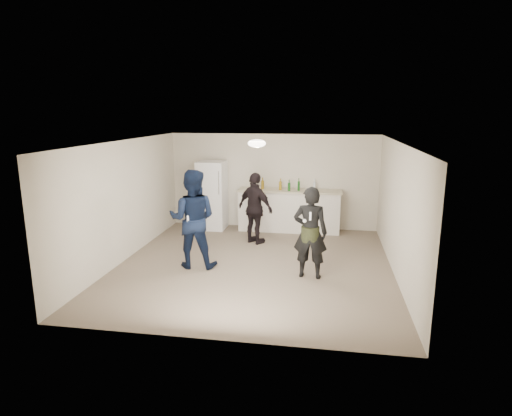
% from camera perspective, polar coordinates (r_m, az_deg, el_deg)
% --- Properties ---
extents(floor, '(6.00, 6.00, 0.00)m').
position_cam_1_polar(floor, '(8.85, -0.21, -7.57)').
color(floor, '#6B5B4C').
rests_on(floor, ground).
extents(ceiling, '(6.00, 6.00, 0.00)m').
position_cam_1_polar(ceiling, '(8.31, -0.23, 8.81)').
color(ceiling, silver).
rests_on(ceiling, wall_back).
extents(wall_back, '(6.00, 0.00, 6.00)m').
position_cam_1_polar(wall_back, '(11.41, 2.28, 3.57)').
color(wall_back, beige).
rests_on(wall_back, floor).
extents(wall_front, '(6.00, 0.00, 6.00)m').
position_cam_1_polar(wall_front, '(5.66, -5.29, -6.11)').
color(wall_front, beige).
rests_on(wall_front, floor).
extents(wall_left, '(0.00, 6.00, 6.00)m').
position_cam_1_polar(wall_left, '(9.34, -17.10, 0.94)').
color(wall_left, beige).
rests_on(wall_left, floor).
extents(wall_right, '(0.00, 6.00, 6.00)m').
position_cam_1_polar(wall_right, '(8.49, 18.41, -0.30)').
color(wall_right, beige).
rests_on(wall_right, floor).
extents(counter, '(2.60, 0.56, 1.05)m').
position_cam_1_polar(counter, '(11.18, 4.44, -0.44)').
color(counter, silver).
rests_on(counter, floor).
extents(counter_top, '(2.68, 0.64, 0.04)m').
position_cam_1_polar(counter_top, '(11.07, 4.48, 2.31)').
color(counter_top, beige).
rests_on(counter_top, counter).
extents(fridge, '(0.70, 0.70, 1.80)m').
position_cam_1_polar(fridge, '(11.38, -5.87, 1.70)').
color(fridge, white).
rests_on(fridge, floor).
extents(fridge_handle, '(0.02, 0.02, 0.60)m').
position_cam_1_polar(fridge_handle, '(10.89, -5.00, 3.35)').
color(fridge_handle, silver).
rests_on(fridge_handle, fridge).
extents(ceiling_dome, '(0.36, 0.36, 0.16)m').
position_cam_1_polar(ceiling_dome, '(8.61, 0.11, 8.61)').
color(ceiling_dome, white).
rests_on(ceiling_dome, ceiling).
extents(shaker, '(0.08, 0.08, 0.17)m').
position_cam_1_polar(shaker, '(11.13, -0.56, 2.95)').
color(shaker, '#A9A9AD').
rests_on(shaker, counter_top).
extents(man, '(1.01, 0.82, 1.98)m').
position_cam_1_polar(man, '(8.58, -8.44, -1.45)').
color(man, '#0F1F40').
rests_on(man, floor).
extents(woman, '(0.67, 0.47, 1.74)m').
position_cam_1_polar(woman, '(8.02, 7.25, -3.28)').
color(woman, black).
rests_on(woman, floor).
extents(camo_shorts, '(0.34, 0.34, 0.28)m').
position_cam_1_polar(camo_shorts, '(8.02, 7.24, -3.43)').
color(camo_shorts, '#2F3819').
rests_on(camo_shorts, woman).
extents(spectator, '(1.06, 0.87, 1.69)m').
position_cam_1_polar(spectator, '(10.03, -0.09, -0.06)').
color(spectator, black).
rests_on(spectator, floor).
extents(remote_man, '(0.04, 0.04, 0.15)m').
position_cam_1_polar(remote_man, '(8.31, -9.04, -1.50)').
color(remote_man, white).
rests_on(remote_man, man).
extents(nunchuk_man, '(0.07, 0.07, 0.07)m').
position_cam_1_polar(nunchuk_man, '(8.32, -8.17, -1.95)').
color(nunchuk_man, white).
rests_on(nunchuk_man, man).
extents(remote_woman, '(0.04, 0.04, 0.15)m').
position_cam_1_polar(remote_woman, '(7.68, 7.25, -1.08)').
color(remote_woman, white).
rests_on(remote_woman, woman).
extents(nunchuk_woman, '(0.07, 0.07, 0.07)m').
position_cam_1_polar(nunchuk_woman, '(7.74, 6.50, -1.72)').
color(nunchuk_woman, white).
rests_on(nunchuk_woman, woman).
extents(bottle_cluster, '(1.41, 0.34, 0.24)m').
position_cam_1_polar(bottle_cluster, '(11.05, 4.08, 2.97)').
color(bottle_cluster, '#164D16').
rests_on(bottle_cluster, counter_top).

